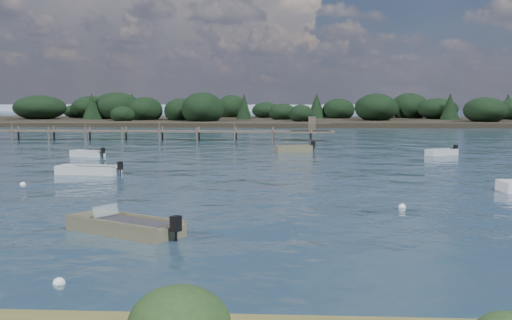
# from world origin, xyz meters

# --- Properties ---
(ground) EXTENTS (400.00, 400.00, 0.00)m
(ground) POSITION_xyz_m (0.00, 60.00, 0.00)
(ground) COLOR #172936
(ground) RESTS_ON ground
(dinghy_near_olive) EXTENTS (4.49, 3.54, 1.13)m
(dinghy_near_olive) POSITION_xyz_m (-3.83, -2.64, 0.15)
(dinghy_near_olive) COLOR #6B6447
(dinghy_near_olive) RESTS_ON ground
(tender_far_grey) EXTENTS (3.13, 2.11, 1.00)m
(tender_far_grey) POSITION_xyz_m (-14.72, 26.53, 0.14)
(tender_far_grey) COLOR #AEB3B6
(tender_far_grey) RESTS_ON ground
(tender_far_grey_b) EXTENTS (2.96, 2.33, 1.04)m
(tender_far_grey_b) POSITION_xyz_m (14.27, 29.52, 0.15)
(tender_far_grey_b) COLOR #AEB3B6
(tender_far_grey_b) RESTS_ON ground
(tender_far_white) EXTENTS (3.62, 2.08, 1.21)m
(tender_far_white) POSITION_xyz_m (1.99, 32.12, 0.17)
(tender_far_white) COLOR #6B6447
(tender_far_white) RESTS_ON ground
(dinghy_mid_grey) EXTENTS (4.26, 1.98, 1.06)m
(dinghy_mid_grey) POSITION_xyz_m (-10.77, 14.67, 0.14)
(dinghy_mid_grey) COLOR #AEB3B6
(dinghy_mid_grey) RESTS_ON ground
(buoy_a) EXTENTS (0.32, 0.32, 0.32)m
(buoy_a) POSITION_xyz_m (-3.85, -8.84, 0.00)
(buoy_a) COLOR silver
(buoy_a) RESTS_ON ground
(buoy_b) EXTENTS (0.32, 0.32, 0.32)m
(buoy_b) POSITION_xyz_m (6.73, 3.29, 0.00)
(buoy_b) COLOR silver
(buoy_b) RESTS_ON ground
(buoy_c) EXTENTS (0.32, 0.32, 0.32)m
(buoy_c) POSITION_xyz_m (-12.71, 9.46, 0.00)
(buoy_c) COLOR silver
(buoy_c) RESTS_ON ground
(jetty) EXTENTS (64.50, 3.20, 3.40)m
(jetty) POSITION_xyz_m (-21.74, 47.99, 0.98)
(jetty) COLOR brown
(jetty) RESTS_ON ground
(far_headland) EXTENTS (190.00, 40.00, 5.80)m
(far_headland) POSITION_xyz_m (25.00, 100.00, 1.96)
(far_headland) COLOR black
(far_headland) RESTS_ON ground
(distant_haze) EXTENTS (280.00, 20.00, 2.40)m
(distant_haze) POSITION_xyz_m (-90.00, 230.00, 0.00)
(distant_haze) COLOR #96A9BA
(distant_haze) RESTS_ON ground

